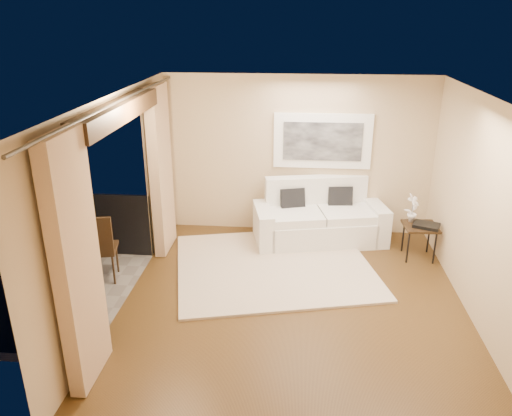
# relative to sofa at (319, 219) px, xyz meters

# --- Properties ---
(floor) EXTENTS (5.00, 5.00, 0.00)m
(floor) POSITION_rel_sofa_xyz_m (-0.39, -2.10, -0.37)
(floor) COLOR #503617
(floor) RESTS_ON ground
(room_shell) EXTENTS (5.00, 6.40, 5.00)m
(room_shell) POSITION_rel_sofa_xyz_m (-2.52, -2.10, 2.15)
(room_shell) COLOR white
(room_shell) RESTS_ON ground
(balcony) EXTENTS (1.81, 2.60, 1.17)m
(balcony) POSITION_rel_sofa_xyz_m (-3.69, -2.10, -0.19)
(balcony) COLOR #605B56
(balcony) RESTS_ON ground
(curtains) EXTENTS (0.16, 4.80, 2.64)m
(curtains) POSITION_rel_sofa_xyz_m (-2.50, -2.10, 0.97)
(curtains) COLOR tan
(curtains) RESTS_ON ground
(artwork) EXTENTS (1.62, 0.07, 0.92)m
(artwork) POSITION_rel_sofa_xyz_m (0.02, 0.37, 1.25)
(artwork) COLOR white
(artwork) RESTS_ON room_shell
(rug) EXTENTS (3.39, 3.12, 0.04)m
(rug) POSITION_rel_sofa_xyz_m (-0.69, -1.07, -0.35)
(rug) COLOR beige
(rug) RESTS_ON floor
(sofa) EXTENTS (2.29, 1.35, 1.03)m
(sofa) POSITION_rel_sofa_xyz_m (0.00, 0.00, 0.00)
(sofa) COLOR white
(sofa) RESTS_ON floor
(side_table) EXTENTS (0.53, 0.53, 0.55)m
(side_table) POSITION_rel_sofa_xyz_m (1.54, -0.54, 0.12)
(side_table) COLOR black
(side_table) RESTS_ON floor
(tray) EXTENTS (0.46, 0.40, 0.05)m
(tray) POSITION_rel_sofa_xyz_m (1.62, -0.59, 0.21)
(tray) COLOR black
(tray) RESTS_ON side_table
(orchid) EXTENTS (0.29, 0.29, 0.46)m
(orchid) POSITION_rel_sofa_xyz_m (1.42, -0.40, 0.41)
(orchid) COLOR white
(orchid) RESTS_ON side_table
(bistro_table) EXTENTS (0.74, 0.74, 0.69)m
(bistro_table) POSITION_rel_sofa_xyz_m (-3.50, -2.21, 0.25)
(bistro_table) COLOR black
(bistro_table) RESTS_ON balcony
(balcony_chair_far) EXTENTS (0.53, 0.53, 1.04)m
(balcony_chair_far) POSITION_rel_sofa_xyz_m (-3.12, -1.74, 0.24)
(balcony_chair_far) COLOR black
(balcony_chair_far) RESTS_ON balcony
(balcony_chair_near) EXTENTS (0.46, 0.46, 1.02)m
(balcony_chair_near) POSITION_rel_sofa_xyz_m (-3.66, -2.33, 0.23)
(balcony_chair_near) COLOR black
(balcony_chair_near) RESTS_ON balcony
(ice_bucket) EXTENTS (0.18, 0.18, 0.20)m
(ice_bucket) POSITION_rel_sofa_xyz_m (-3.70, -2.07, 0.43)
(ice_bucket) COLOR silver
(ice_bucket) RESTS_ON bistro_table
(candle) EXTENTS (0.06, 0.06, 0.07)m
(candle) POSITION_rel_sofa_xyz_m (-3.47, -2.08, 0.36)
(candle) COLOR red
(candle) RESTS_ON bistro_table
(vase) EXTENTS (0.04, 0.04, 0.18)m
(vase) POSITION_rel_sofa_xyz_m (-3.55, -2.43, 0.42)
(vase) COLOR silver
(vase) RESTS_ON bistro_table
(glass_a) EXTENTS (0.06, 0.06, 0.12)m
(glass_a) POSITION_rel_sofa_xyz_m (-3.36, -2.30, 0.39)
(glass_a) COLOR silver
(glass_a) RESTS_ON bistro_table
(glass_b) EXTENTS (0.06, 0.06, 0.12)m
(glass_b) POSITION_rel_sofa_xyz_m (-3.29, -2.23, 0.39)
(glass_b) COLOR silver
(glass_b) RESTS_ON bistro_table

